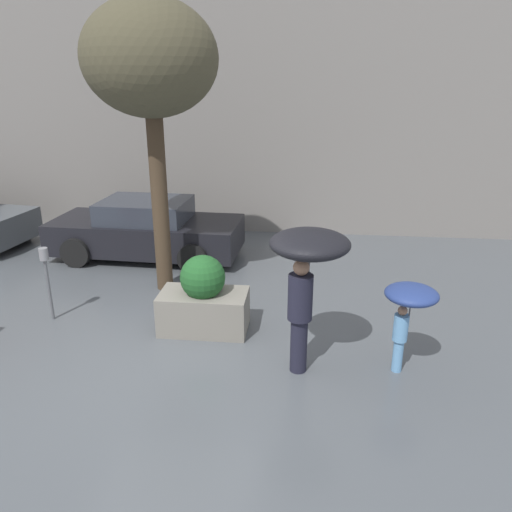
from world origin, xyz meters
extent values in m
plane|color=#51565B|center=(0.00, 0.00, 0.00)|extent=(40.00, 40.00, 0.00)
cube|color=gray|center=(0.00, 6.50, 3.00)|extent=(18.00, 0.30, 6.00)
cube|color=gray|center=(0.34, 0.97, 0.32)|extent=(1.37, 0.75, 0.63)
sphere|color=#1E5123|center=(0.34, 0.97, 0.89)|extent=(0.70, 0.70, 0.70)
cylinder|color=#1E1E2D|center=(1.86, -0.04, 0.39)|extent=(0.23, 0.23, 0.79)
cylinder|color=#1E1E2D|center=(1.86, -0.04, 1.10)|extent=(0.33, 0.33, 0.62)
sphere|color=#997056|center=(1.86, -0.04, 1.52)|extent=(0.21, 0.21, 0.21)
cylinder|color=#4C4C51|center=(1.96, 0.07, 1.47)|extent=(0.02, 0.02, 0.67)
ellipsoid|color=black|center=(1.96, 0.07, 1.80)|extent=(1.04, 1.04, 0.33)
cylinder|color=#669ED1|center=(3.20, 0.09, 0.24)|extent=(0.14, 0.14, 0.47)
cylinder|color=#669ED1|center=(3.20, 0.09, 0.66)|extent=(0.20, 0.20, 0.37)
sphere|color=#997056|center=(3.20, 0.09, 0.91)|extent=(0.13, 0.13, 0.13)
cylinder|color=#4C4C51|center=(3.29, 0.08, 0.92)|extent=(0.02, 0.02, 0.48)
ellipsoid|color=navy|center=(3.29, 0.08, 1.15)|extent=(0.69, 0.69, 0.22)
cube|color=black|center=(-1.61, 4.22, 0.51)|extent=(4.17, 1.84, 0.67)
cube|color=#2D333D|center=(-1.61, 4.22, 1.07)|extent=(1.90, 1.50, 0.45)
cylinder|color=black|center=(-2.92, 3.44, 0.31)|extent=(0.64, 0.25, 0.63)
cylinder|color=black|center=(-2.85, 5.11, 0.31)|extent=(0.64, 0.25, 0.63)
cylinder|color=black|center=(-0.37, 3.33, 0.31)|extent=(0.64, 0.25, 0.63)
cylinder|color=black|center=(-0.31, 5.01, 0.31)|extent=(0.64, 0.25, 0.63)
cylinder|color=black|center=(-5.24, 5.20, 0.31)|extent=(0.65, 0.30, 0.63)
cylinder|color=#423323|center=(-0.75, 2.54, 1.73)|extent=(0.30, 0.30, 3.47)
ellipsoid|color=#4C4733|center=(-0.75, 2.54, 4.09)|extent=(2.25, 2.25, 1.91)
cylinder|color=#595B60|center=(-2.24, 1.06, 0.52)|extent=(0.05, 0.05, 1.05)
cylinder|color=gray|center=(-2.24, 1.06, 1.15)|extent=(0.14, 0.14, 0.20)
camera|label=1|loc=(1.92, -5.99, 3.81)|focal=35.00mm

